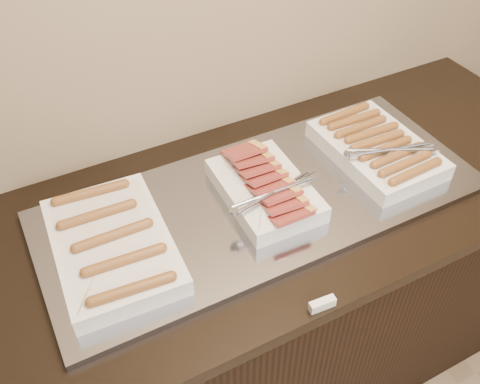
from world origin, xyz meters
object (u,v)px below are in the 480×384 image
counter (257,300)px  dish_left (112,244)px  warming_tray (262,200)px  dish_right (377,148)px  dish_center (266,188)px

counter → dish_left: size_ratio=4.97×
counter → dish_left: bearing=-180.0°
warming_tray → dish_right: dish_right is taller
dish_left → dish_center: dish_center is taller
dish_right → warming_tray: bearing=178.6°
dish_left → dish_center: (0.42, -0.00, 0.01)m
dish_left → dish_center: 0.42m
counter → dish_center: dish_center is taller
dish_left → dish_right: size_ratio=1.11×
warming_tray → dish_left: dish_left is taller
warming_tray → dish_right: 0.38m
counter → dish_center: size_ratio=6.11×
dish_center → dish_right: dish_center is taller
warming_tray → dish_right: bearing=-0.6°
dish_left → dish_right: (0.80, -0.00, 0.00)m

